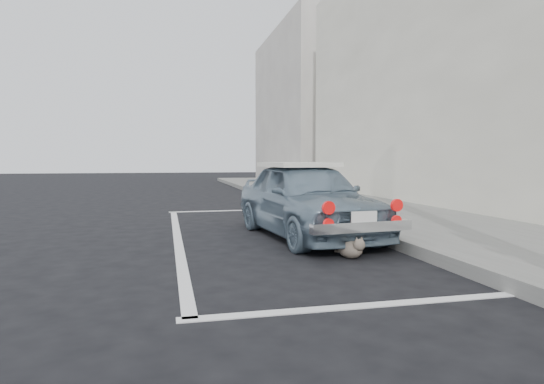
% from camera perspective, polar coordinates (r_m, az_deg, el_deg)
% --- Properties ---
extents(ground, '(80.00, 80.00, 0.00)m').
position_cam_1_polar(ground, '(4.06, 2.47, -12.45)').
color(ground, black).
rests_on(ground, ground).
extents(sidewalk, '(2.80, 40.00, 0.15)m').
position_cam_1_polar(sidewalk, '(7.24, 23.11, -4.88)').
color(sidewalk, slate).
rests_on(sidewalk, ground).
extents(shop_building, '(3.50, 18.00, 7.00)m').
position_cam_1_polar(shop_building, '(10.96, 30.92, 15.75)').
color(shop_building, beige).
rests_on(shop_building, ground).
extents(building_far, '(3.50, 10.00, 8.00)m').
position_cam_1_polar(building_far, '(25.04, 4.17, 10.52)').
color(building_far, '#B0A79F').
rests_on(building_far, ground).
extents(pline_rear, '(3.00, 0.12, 0.01)m').
position_cam_1_polar(pline_rear, '(3.78, 12.12, -13.74)').
color(pline_rear, silver).
rests_on(pline_rear, ground).
extents(pline_front, '(3.00, 0.12, 0.01)m').
position_cam_1_polar(pline_front, '(10.43, -4.54, -2.32)').
color(pline_front, silver).
rests_on(pline_front, ground).
extents(pline_side, '(0.12, 7.00, 0.01)m').
position_cam_1_polar(pline_side, '(6.85, -11.76, -5.72)').
color(pline_side, silver).
rests_on(pline_side, ground).
extents(retro_coupe, '(1.69, 3.50, 1.15)m').
position_cam_1_polar(retro_coupe, '(6.82, 4.33, -0.80)').
color(retro_coupe, slate).
rests_on(retro_coupe, ground).
extents(cat, '(0.33, 0.51, 0.28)m').
position_cam_1_polar(cat, '(5.44, 9.89, -6.90)').
color(cat, brown).
rests_on(cat, ground).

